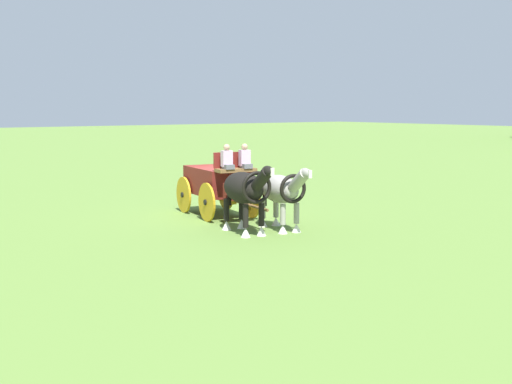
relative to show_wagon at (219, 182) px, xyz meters
The scene contains 4 objects.
ground_plane 1.25m from the show_wagon, behind, with size 220.00×220.00×0.00m, color olive.
show_wagon is the anchor object (origin of this frame).
draft_horse_near 3.65m from the show_wagon, ahead, with size 3.00×1.23×2.15m.
draft_horse_off 3.64m from the show_wagon, 19.78° to the right, with size 3.07×1.32×2.27m.
Camera 1 is at (20.80, -13.50, 4.01)m, focal length 47.49 mm.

